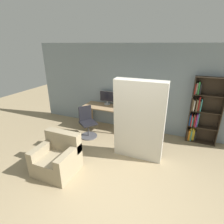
{
  "coord_description": "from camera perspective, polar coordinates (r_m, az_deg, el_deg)",
  "views": [
    {
      "loc": [
        0.86,
        -2.15,
        2.67
      ],
      "look_at": [
        -0.72,
        1.68,
        1.05
      ],
      "focal_mm": 28.0,
      "sensor_mm": 36.0,
      "label": 1
    }
  ],
  "objects": [
    {
      "name": "ground_plane",
      "position": [
        3.54,
        0.47,
        -27.74
      ],
      "size": [
        16.0,
        16.0,
        0.0
      ],
      "primitive_type": "plane",
      "color": "#9E8966"
    },
    {
      "name": "wall_back",
      "position": [
        5.47,
        12.76,
        6.87
      ],
      "size": [
        8.0,
        0.06,
        2.7
      ],
      "color": "gray",
      "rests_on": "ground"
    },
    {
      "name": "desk",
      "position": [
        5.75,
        -2.97,
        1.02
      ],
      "size": [
        1.26,
        0.68,
        0.78
      ],
      "color": "tan",
      "rests_on": "ground"
    },
    {
      "name": "monitor",
      "position": [
        5.81,
        -1.56,
        4.89
      ],
      "size": [
        0.53,
        0.2,
        0.45
      ],
      "color": "#B7B7BC",
      "rests_on": "desk"
    },
    {
      "name": "office_chair",
      "position": [
        5.37,
        -8.0,
        -4.1
      ],
      "size": [
        0.62,
        0.62,
        0.93
      ],
      "color": "#4C4C51",
      "rests_on": "ground"
    },
    {
      "name": "bookshelf",
      "position": [
        5.45,
        27.11,
        -0.17
      ],
      "size": [
        0.78,
        0.26,
        1.88
      ],
      "color": "#2D2319",
      "rests_on": "ground"
    },
    {
      "name": "mattress_near",
      "position": [
        4.11,
        8.84,
        -3.09
      ],
      "size": [
        1.17,
        0.36,
        1.97
      ],
      "color": "beige",
      "rests_on": "ground"
    },
    {
      "name": "armchair",
      "position": [
        4.18,
        -17.25,
        -14.02
      ],
      "size": [
        0.85,
        0.8,
        0.85
      ],
      "color": "gray",
      "rests_on": "ground"
    }
  ]
}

